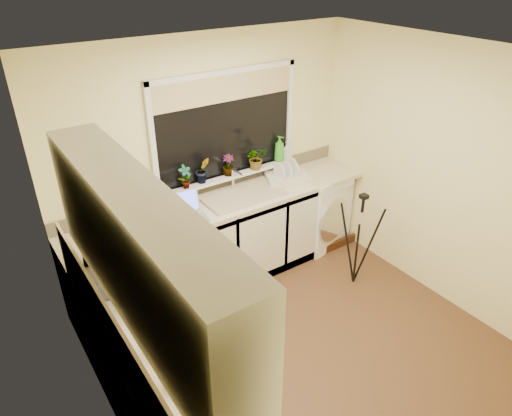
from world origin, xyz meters
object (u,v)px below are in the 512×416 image
object	(u,v)px
plant_a	(185,177)
plant_b	(203,170)
microwave	(112,258)
plant_c	(228,165)
steel_jar	(160,339)
soap_bottle_green	(279,149)
plant_d	(256,158)
cup_back	(302,174)
tripod	(358,240)
kettle	(141,295)
washing_machine	(315,207)
dish_rack	(288,178)
glass_jug	(241,414)
soap_bottle_clear	(287,151)
cup_left	(176,376)
laptop	(187,211)

from	to	relation	value
plant_a	plant_b	bearing A→B (deg)	8.77
microwave	plant_c	size ratio (longest dim) A/B	2.62
steel_jar	soap_bottle_green	distance (m)	2.70
plant_d	cup_back	world-z (taller)	plant_d
tripod	steel_jar	size ratio (longest dim) A/B	8.32
plant_c	plant_d	bearing A→B (deg)	-4.94
plant_c	soap_bottle_green	xyz separation A→B (m)	(0.65, 0.00, 0.03)
plant_c	soap_bottle_green	world-z (taller)	soap_bottle_green
kettle	plant_b	xyz separation A→B (m)	(1.15, 1.21, 0.19)
washing_machine	plant_a	size ratio (longest dim) A/B	3.70
dish_rack	soap_bottle_green	distance (m)	0.34
glass_jug	microwave	bearing A→B (deg)	93.72
glass_jug	plant_c	world-z (taller)	plant_c
soap_bottle_green	cup_back	bearing A→B (deg)	-60.30
glass_jug	microwave	world-z (taller)	microwave
plant_b	soap_bottle_clear	bearing A→B (deg)	-1.05
washing_machine	soap_bottle_clear	world-z (taller)	soap_bottle_clear
dish_rack	tripod	world-z (taller)	tripod
glass_jug	plant_d	distance (m)	2.90
glass_jug	steel_jar	size ratio (longest dim) A/B	1.32
microwave	cup_left	size ratio (longest dim) A/B	6.10
kettle	plant_d	distance (m)	2.13
washing_machine	soap_bottle_clear	distance (m)	0.78
glass_jug	cup_left	world-z (taller)	glass_jug
washing_machine	plant_a	bearing A→B (deg)	161.84
laptop	steel_jar	size ratio (longest dim) A/B	2.70
steel_jar	plant_b	size ratio (longest dim) A/B	0.47
dish_rack	tripod	size ratio (longest dim) A/B	0.44
cup_left	kettle	bearing A→B (deg)	82.78
laptop	plant_a	distance (m)	0.36
laptop	glass_jug	world-z (taller)	laptop
tripod	microwave	xyz separation A→B (m)	(-2.33, 0.30, 0.54)
cup_back	soap_bottle_clear	bearing A→B (deg)	102.85
glass_jug	cup_back	xyz separation A→B (m)	(2.15, 2.14, -0.04)
dish_rack	plant_a	size ratio (longest dim) A/B	1.86
glass_jug	plant_b	bearing A→B (deg)	65.40
washing_machine	soap_bottle_green	size ratio (longest dim) A/B	3.20
soap_bottle_clear	cup_back	xyz separation A→B (m)	(0.05, -0.21, -0.21)
laptop	soap_bottle_clear	size ratio (longest dim) A/B	1.66
plant_d	glass_jug	bearing A→B (deg)	-125.99
plant_c	plant_b	bearing A→B (deg)	-179.64
dish_rack	plant_c	size ratio (longest dim) A/B	2.05
soap_bottle_green	cup_left	bearing A→B (deg)	-138.39
washing_machine	glass_jug	distance (m)	3.29
steel_jar	plant_c	bearing A→B (deg)	47.45
dish_rack	glass_jug	bearing A→B (deg)	-108.19
glass_jug	steel_jar	xyz separation A→B (m)	(-0.12, 0.74, -0.02)
washing_machine	plant_b	size ratio (longest dim) A/B	3.43
cup_back	dish_rack	bearing A→B (deg)	173.63
kettle	plant_b	bearing A→B (deg)	46.45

